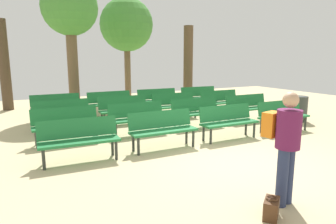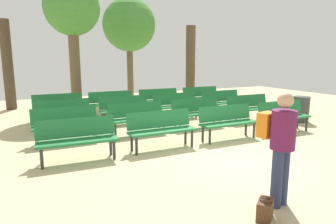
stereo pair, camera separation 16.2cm
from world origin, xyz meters
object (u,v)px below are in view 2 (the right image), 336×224
bench_r0_c1 (161,127)px  bench_r1_c2 (197,111)px  bench_r0_c3 (283,114)px  bench_r1_c3 (249,106)px  bench_r2_c0 (62,112)px  bench_r2_c2 (176,104)px  bench_r3_c1 (112,102)px  handbag (265,209)px  bench_r0_c2 (228,120)px  bench_r3_c3 (201,96)px  tree_1 (129,25)px  bench_r1_c0 (66,122)px  bench_r2_c1 (125,108)px  tree_2 (8,65)px  bench_r2_c3 (222,101)px  trash_bin (301,109)px  tree_3 (190,65)px  visitor_with_backpack (280,142)px  bench_r0_c0 (77,137)px  bench_r3_c2 (159,98)px  bench_r1_c1 (137,116)px  bench_r3_c0 (58,105)px

bench_r0_c1 → bench_r1_c2: same height
bench_r0_c3 → bench_r1_c3: same height
bench_r2_c0 → bench_r2_c2: (3.74, -0.07, 0.00)m
bench_r1_c3 → bench_r3_c1: 4.87m
handbag → bench_r0_c2: bearing=59.8°
bench_r1_c3 → bench_r2_c0: size_ratio=1.00×
bench_r0_c1 → bench_r3_c3: (3.93, 4.40, 0.00)m
tree_1 → bench_r3_c1: bearing=-119.3°
bench_r1_c0 → bench_r2_c1: same height
bench_r3_c3 → tree_2: (-7.19, 3.12, 1.29)m
bench_r2_c0 → bench_r2_c3: same height
bench_r0_c3 → tree_2: 10.48m
bench_r3_c1 → tree_1: size_ratio=0.33×
handbag → trash_bin: bearing=36.5°
bench_r1_c2 → bench_r2_c3: (1.96, 1.39, 0.00)m
bench_r0_c3 → trash_bin: 1.75m
tree_3 → visitor_with_backpack: (-3.94, -9.17, -0.83)m
bench_r3_c3 → tree_1: (-1.90, 3.52, 3.09)m
bench_r1_c3 → bench_r3_c3: 3.00m
bench_r2_c3 → tree_2: tree_2 is taller
bench_r0_c1 → bench_r2_c0: bearing=121.8°
bench_r0_c0 → bench_r1_c3: size_ratio=1.01×
bench_r3_c1 → bench_r3_c2: same height
tree_1 → trash_bin: 8.65m
bench_r3_c2 → bench_r0_c1: bearing=-111.6°
bench_r1_c3 → visitor_with_backpack: 5.81m
bench_r0_c1 → tree_2: bearing=114.0°
bench_r0_c3 → bench_r1_c1: 4.15m
bench_r3_c1 → trash_bin: (5.30, -3.84, -0.08)m
bench_r3_c0 → visitor_with_backpack: (2.14, -7.74, 0.43)m
bench_r1_c0 → trash_bin: bearing=-7.6°
bench_r1_c2 → bench_r1_c3: same height
bench_r1_c0 → bench_r2_c0: bearing=85.5°
bench_r1_c3 → bench_r3_c3: bearing=90.2°
bench_r2_c2 → trash_bin: bearing=-33.0°
bench_r0_c2 → bench_r2_c2: (0.03, 2.95, 0.00)m
bench_r1_c3 → visitor_with_backpack: bearing=-126.0°
bench_r1_c0 → handbag: (1.84, -4.99, -0.37)m
bench_r3_c3 → bench_r0_c1: bearing=-128.9°
bench_r2_c1 → bench_r3_c2: bearing=38.9°
bench_r0_c2 → bench_r0_c0: bearing=-179.9°
bench_r0_c1 → tree_2: (-3.27, 7.52, 1.29)m
bench_r1_c1 → bench_r3_c3: (3.96, 2.91, 0.00)m
bench_r2_c0 → bench_r2_c2: bearing=0.4°
bench_r2_c2 → tree_1: 5.88m
bench_r0_c1 → bench_r2_c2: bearing=57.1°
bench_r2_c2 → trash_bin: bench_r2_c2 is taller
tree_1 → bench_r2_c2: bearing=-91.1°
bench_r2_c3 → visitor_with_backpack: size_ratio=0.97×
bench_r1_c3 → bench_r2_c1: (-3.78, 1.57, 0.00)m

